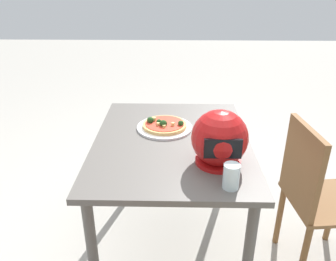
{
  "coord_description": "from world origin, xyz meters",
  "views": [
    {
      "loc": [
        -0.02,
        1.63,
        1.61
      ],
      "look_at": [
        0.02,
        -0.07,
        0.8
      ],
      "focal_mm": 36.25,
      "sensor_mm": 36.0,
      "label": 1
    }
  ],
  "objects_px": {
    "dining_table": "(172,156)",
    "drinking_glass": "(231,176)",
    "pizza": "(164,124)",
    "chair_side": "(313,192)",
    "motorcycle_helmet": "(220,139)"
  },
  "relations": [
    {
      "from": "motorcycle_helmet",
      "to": "drinking_glass",
      "type": "height_order",
      "value": "motorcycle_helmet"
    },
    {
      "from": "chair_side",
      "to": "motorcycle_helmet",
      "type": "bearing_deg",
      "value": 14.96
    },
    {
      "from": "drinking_glass",
      "to": "chair_side",
      "type": "bearing_deg",
      "value": -146.29
    },
    {
      "from": "drinking_glass",
      "to": "chair_side",
      "type": "distance_m",
      "value": 0.71
    },
    {
      "from": "dining_table",
      "to": "motorcycle_helmet",
      "type": "relative_size",
      "value": 4.09
    },
    {
      "from": "dining_table",
      "to": "chair_side",
      "type": "height_order",
      "value": "chair_side"
    },
    {
      "from": "dining_table",
      "to": "chair_side",
      "type": "relative_size",
      "value": 1.19
    },
    {
      "from": "pizza",
      "to": "drinking_glass",
      "type": "bearing_deg",
      "value": 117.14
    },
    {
      "from": "drinking_glass",
      "to": "pizza",
      "type": "bearing_deg",
      "value": -62.86
    },
    {
      "from": "motorcycle_helmet",
      "to": "pizza",
      "type": "bearing_deg",
      "value": -54.66
    },
    {
      "from": "drinking_glass",
      "to": "dining_table",
      "type": "bearing_deg",
      "value": -60.19
    },
    {
      "from": "pizza",
      "to": "chair_side",
      "type": "xyz_separation_m",
      "value": [
        -0.82,
        0.23,
        -0.3
      ]
    },
    {
      "from": "dining_table",
      "to": "drinking_glass",
      "type": "distance_m",
      "value": 0.53
    },
    {
      "from": "dining_table",
      "to": "drinking_glass",
      "type": "relative_size",
      "value": 9.71
    },
    {
      "from": "motorcycle_helmet",
      "to": "dining_table",
      "type": "bearing_deg",
      "value": -46.92
    }
  ]
}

